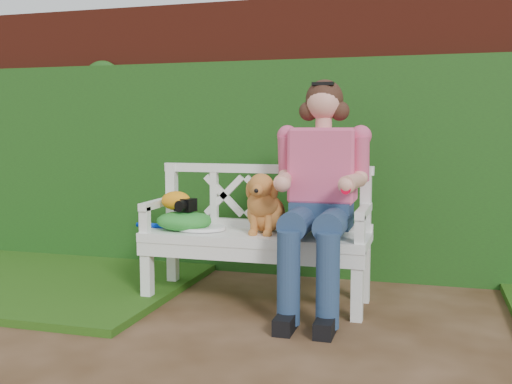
# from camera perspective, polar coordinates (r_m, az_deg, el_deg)

# --- Properties ---
(ground) EXTENTS (60.00, 60.00, 0.00)m
(ground) POSITION_cam_1_polar(r_m,az_deg,el_deg) (3.25, 5.06, -15.01)
(ground) COLOR #3C2511
(brick_wall) EXTENTS (10.00, 0.30, 2.20)m
(brick_wall) POSITION_cam_1_polar(r_m,az_deg,el_deg) (4.92, 9.46, 5.18)
(brick_wall) COLOR #5E1D11
(brick_wall) RESTS_ON ground
(ivy_hedge) EXTENTS (10.00, 0.18, 1.70)m
(ivy_hedge) POSITION_cam_1_polar(r_m,az_deg,el_deg) (4.71, 9.09, 2.10)
(ivy_hedge) COLOR #1E5916
(ivy_hedge) RESTS_ON ground
(grass_left) EXTENTS (2.60, 2.00, 0.05)m
(grass_left) POSITION_cam_1_polar(r_m,az_deg,el_deg) (5.02, -20.94, -7.51)
(grass_left) COLOR black
(grass_left) RESTS_ON ground
(garden_bench) EXTENTS (1.59, 0.63, 0.48)m
(garden_bench) POSITION_cam_1_polar(r_m,az_deg,el_deg) (4.05, 0.00, -7.20)
(garden_bench) COLOR white
(garden_bench) RESTS_ON ground
(seated_woman) EXTENTS (0.66, 0.86, 1.49)m
(seated_woman) POSITION_cam_1_polar(r_m,az_deg,el_deg) (3.85, 6.25, -0.26)
(seated_woman) COLOR #EE3A71
(seated_woman) RESTS_ON ground
(dog) EXTENTS (0.40, 0.45, 0.41)m
(dog) POSITION_cam_1_polar(r_m,az_deg,el_deg) (3.96, 0.86, -0.98)
(dog) COLOR #AB5B27
(dog) RESTS_ON garden_bench
(tennis_racket) EXTENTS (0.71, 0.36, 0.03)m
(tennis_racket) POSITION_cam_1_polar(r_m,az_deg,el_deg) (4.11, -5.79, -3.38)
(tennis_racket) COLOR silver
(tennis_racket) RESTS_ON garden_bench
(green_bag) EXTENTS (0.44, 0.37, 0.13)m
(green_bag) POSITION_cam_1_polar(r_m,az_deg,el_deg) (4.10, -6.89, -2.72)
(green_bag) COLOR #187822
(green_bag) RESTS_ON garden_bench
(camera_item) EXTENTS (0.15, 0.13, 0.09)m
(camera_item) POSITION_cam_1_polar(r_m,az_deg,el_deg) (4.09, -6.73, -1.21)
(camera_item) COLOR black
(camera_item) RESTS_ON green_bag
(baseball_glove) EXTENTS (0.25, 0.22, 0.13)m
(baseball_glove) POSITION_cam_1_polar(r_m,az_deg,el_deg) (4.13, -7.62, -0.83)
(baseball_glove) COLOR orange
(baseball_glove) RESTS_ON green_bag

